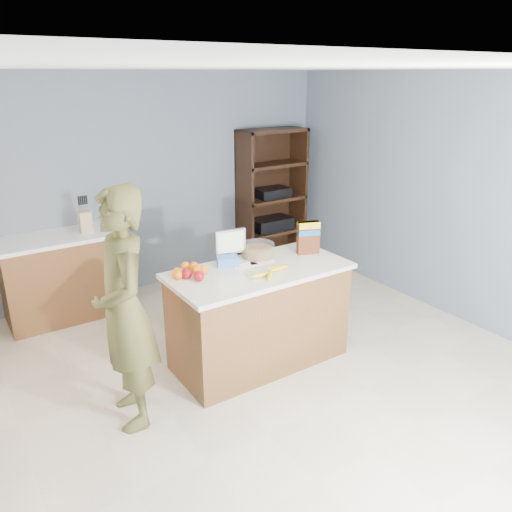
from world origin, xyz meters
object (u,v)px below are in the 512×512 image
person (125,311)px  tv (230,243)px  shelving_unit (270,200)px  counter_peninsula (259,319)px  cereal_box (308,235)px

person → tv: bearing=119.0°
person → tv: 1.23m
shelving_unit → counter_peninsula: bearing=-127.1°
counter_peninsula → tv: (-0.09, 0.32, 0.64)m
tv → cereal_box: bearing=-19.8°
tv → cereal_box: cereal_box is taller
counter_peninsula → shelving_unit: size_ratio=0.87×
person → tv: size_ratio=6.34×
counter_peninsula → cereal_box: cereal_box is taller
shelving_unit → person: 3.53m
person → cereal_box: bearing=103.9°
counter_peninsula → person: 1.33m
counter_peninsula → shelving_unit: bearing=52.9°
shelving_unit → tv: (-1.64, -1.73, 0.19)m
cereal_box → tv: bearing=160.2°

